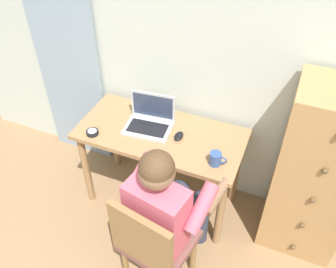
{
  "coord_description": "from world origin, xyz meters",
  "views": [
    {
      "loc": [
        0.47,
        0.03,
        2.47
      ],
      "look_at": [
        -0.24,
        1.74,
        0.85
      ],
      "focal_mm": 38.4,
      "sensor_mm": 36.0,
      "label": 1
    }
  ],
  "objects_px": {
    "chair": "(153,243)",
    "desk_clock": "(92,132)",
    "dresser": "(316,175)",
    "person_seated": "(169,205)",
    "laptop": "(150,120)",
    "desk": "(161,144)",
    "coffee_mug": "(216,159)",
    "computer_mouse": "(179,136)"
  },
  "relations": [
    {
      "from": "chair",
      "to": "laptop",
      "type": "xyz_separation_m",
      "value": [
        -0.36,
        0.76,
        0.3
      ]
    },
    {
      "from": "dresser",
      "to": "coffee_mug",
      "type": "height_order",
      "value": "dresser"
    },
    {
      "from": "dresser",
      "to": "coffee_mug",
      "type": "distance_m",
      "value": 0.69
    },
    {
      "from": "chair",
      "to": "desk_clock",
      "type": "bearing_deg",
      "value": 143.82
    },
    {
      "from": "dresser",
      "to": "coffee_mug",
      "type": "relative_size",
      "value": 11.24
    },
    {
      "from": "chair",
      "to": "laptop",
      "type": "height_order",
      "value": "laptop"
    },
    {
      "from": "coffee_mug",
      "to": "chair",
      "type": "bearing_deg",
      "value": -110.1
    },
    {
      "from": "dresser",
      "to": "person_seated",
      "type": "distance_m",
      "value": 1.03
    },
    {
      "from": "laptop",
      "to": "computer_mouse",
      "type": "xyz_separation_m",
      "value": [
        0.25,
        -0.04,
        -0.04
      ]
    },
    {
      "from": "chair",
      "to": "person_seated",
      "type": "xyz_separation_m",
      "value": [
        0.03,
        0.18,
        0.18
      ]
    },
    {
      "from": "desk",
      "to": "computer_mouse",
      "type": "distance_m",
      "value": 0.2
    },
    {
      "from": "dresser",
      "to": "computer_mouse",
      "type": "distance_m",
      "value": 0.97
    },
    {
      "from": "person_seated",
      "to": "desk_clock",
      "type": "xyz_separation_m",
      "value": [
        -0.74,
        0.34,
        0.08
      ]
    },
    {
      "from": "chair",
      "to": "dresser",
      "type": "bearing_deg",
      "value": 43.21
    },
    {
      "from": "chair",
      "to": "computer_mouse",
      "type": "distance_m",
      "value": 0.77
    },
    {
      "from": "desk_clock",
      "to": "coffee_mug",
      "type": "bearing_deg",
      "value": 3.09
    },
    {
      "from": "coffee_mug",
      "to": "computer_mouse",
      "type": "bearing_deg",
      "value": 154.42
    },
    {
      "from": "laptop",
      "to": "computer_mouse",
      "type": "distance_m",
      "value": 0.26
    },
    {
      "from": "laptop",
      "to": "dresser",
      "type": "bearing_deg",
      "value": 1.71
    },
    {
      "from": "dresser",
      "to": "laptop",
      "type": "height_order",
      "value": "dresser"
    },
    {
      "from": "person_seated",
      "to": "desk_clock",
      "type": "relative_size",
      "value": 13.45
    },
    {
      "from": "desk",
      "to": "laptop",
      "type": "xyz_separation_m",
      "value": [
        -0.11,
        0.04,
        0.17
      ]
    },
    {
      "from": "chair",
      "to": "computer_mouse",
      "type": "height_order",
      "value": "chair"
    },
    {
      "from": "person_seated",
      "to": "dresser",
      "type": "bearing_deg",
      "value": 37.03
    },
    {
      "from": "person_seated",
      "to": "desk_clock",
      "type": "distance_m",
      "value": 0.81
    },
    {
      "from": "chair",
      "to": "coffee_mug",
      "type": "distance_m",
      "value": 0.67
    },
    {
      "from": "laptop",
      "to": "computer_mouse",
      "type": "relative_size",
      "value": 3.62
    },
    {
      "from": "desk",
      "to": "dresser",
      "type": "xyz_separation_m",
      "value": [
        1.1,
        0.08,
        0.04
      ]
    },
    {
      "from": "desk",
      "to": "coffee_mug",
      "type": "relative_size",
      "value": 10.24
    },
    {
      "from": "chair",
      "to": "desk",
      "type": "bearing_deg",
      "value": 109.45
    },
    {
      "from": "person_seated",
      "to": "desk",
      "type": "bearing_deg",
      "value": 117.88
    },
    {
      "from": "chair",
      "to": "coffee_mug",
      "type": "relative_size",
      "value": 7.44
    },
    {
      "from": "dresser",
      "to": "person_seated",
      "type": "relative_size",
      "value": 1.11
    },
    {
      "from": "dresser",
      "to": "chair",
      "type": "relative_size",
      "value": 1.51
    },
    {
      "from": "chair",
      "to": "laptop",
      "type": "distance_m",
      "value": 0.89
    },
    {
      "from": "chair",
      "to": "desk_clock",
      "type": "relative_size",
      "value": 9.92
    },
    {
      "from": "dresser",
      "to": "person_seated",
      "type": "bearing_deg",
      "value": -142.97
    },
    {
      "from": "computer_mouse",
      "to": "dresser",
      "type": "bearing_deg",
      "value": 5.03
    },
    {
      "from": "dresser",
      "to": "desk_clock",
      "type": "xyz_separation_m",
      "value": [
        -1.56,
        -0.28,
        0.09
      ]
    },
    {
      "from": "coffee_mug",
      "to": "laptop",
      "type": "bearing_deg",
      "value": 160.83
    },
    {
      "from": "computer_mouse",
      "to": "desk_clock",
      "type": "bearing_deg",
      "value": -161.11
    },
    {
      "from": "person_seated",
      "to": "coffee_mug",
      "type": "relative_size",
      "value": 10.09
    }
  ]
}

